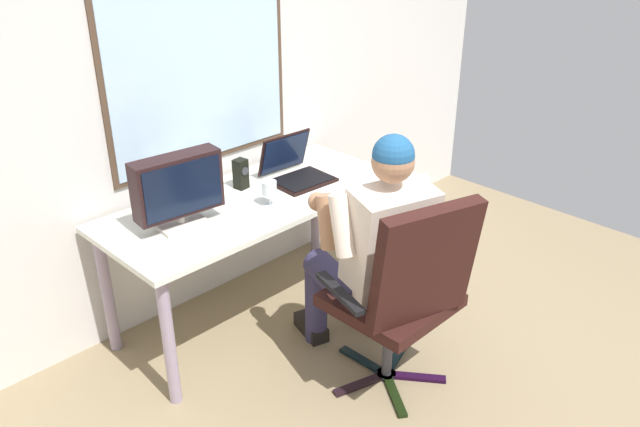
{
  "coord_description": "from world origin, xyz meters",
  "views": [
    {
      "loc": [
        -1.98,
        -0.77,
        2.2
      ],
      "look_at": [
        0.03,
        1.25,
        0.78
      ],
      "focal_mm": 36.17,
      "sensor_mm": 36.0,
      "label": 1
    }
  ],
  "objects_px": {
    "person_seated": "(374,247)",
    "laptop": "(294,168)",
    "desk": "(253,214)",
    "desk_speaker": "(241,174)",
    "office_chair": "(406,288)",
    "crt_monitor": "(178,187)",
    "wine_glass": "(269,189)"
  },
  "relations": [
    {
      "from": "laptop",
      "to": "person_seated",
      "type": "bearing_deg",
      "value": -104.94
    },
    {
      "from": "person_seated",
      "to": "desk_speaker",
      "type": "bearing_deg",
      "value": 95.7
    },
    {
      "from": "person_seated",
      "to": "laptop",
      "type": "distance_m",
      "value": 0.82
    },
    {
      "from": "person_seated",
      "to": "crt_monitor",
      "type": "xyz_separation_m",
      "value": [
        -0.58,
        0.75,
        0.26
      ]
    },
    {
      "from": "office_chair",
      "to": "crt_monitor",
      "type": "bearing_deg",
      "value": 116.98
    },
    {
      "from": "office_chair",
      "to": "crt_monitor",
      "type": "distance_m",
      "value": 1.18
    },
    {
      "from": "desk",
      "to": "office_chair",
      "type": "distance_m",
      "value": 1.0
    },
    {
      "from": "person_seated",
      "to": "laptop",
      "type": "xyz_separation_m",
      "value": [
        0.21,
        0.78,
        0.12
      ]
    },
    {
      "from": "laptop",
      "to": "desk_speaker",
      "type": "bearing_deg",
      "value": 160.16
    },
    {
      "from": "desk",
      "to": "person_seated",
      "type": "height_order",
      "value": "person_seated"
    },
    {
      "from": "laptop",
      "to": "wine_glass",
      "type": "xyz_separation_m",
      "value": [
        -0.33,
        -0.17,
        0.03
      ]
    },
    {
      "from": "crt_monitor",
      "to": "laptop",
      "type": "bearing_deg",
      "value": 2.55
    },
    {
      "from": "person_seated",
      "to": "laptop",
      "type": "height_order",
      "value": "person_seated"
    },
    {
      "from": "office_chair",
      "to": "laptop",
      "type": "height_order",
      "value": "office_chair"
    },
    {
      "from": "desk",
      "to": "office_chair",
      "type": "bearing_deg",
      "value": -86.19
    },
    {
      "from": "office_chair",
      "to": "wine_glass",
      "type": "height_order",
      "value": "office_chair"
    },
    {
      "from": "wine_glass",
      "to": "desk_speaker",
      "type": "height_order",
      "value": "desk_speaker"
    },
    {
      "from": "desk",
      "to": "desk_speaker",
      "type": "distance_m",
      "value": 0.23
    },
    {
      "from": "wine_glass",
      "to": "desk_speaker",
      "type": "xyz_separation_m",
      "value": [
        0.03,
        0.28,
        -0.01
      ]
    },
    {
      "from": "person_seated",
      "to": "office_chair",
      "type": "bearing_deg",
      "value": -104.73
    },
    {
      "from": "office_chair",
      "to": "wine_glass",
      "type": "distance_m",
      "value": 0.9
    },
    {
      "from": "desk",
      "to": "laptop",
      "type": "bearing_deg",
      "value": 6.15
    },
    {
      "from": "crt_monitor",
      "to": "desk_speaker",
      "type": "xyz_separation_m",
      "value": [
        0.49,
        0.14,
        -0.12
      ]
    },
    {
      "from": "laptop",
      "to": "desk",
      "type": "bearing_deg",
      "value": -173.85
    },
    {
      "from": "desk",
      "to": "laptop",
      "type": "height_order",
      "value": "laptop"
    },
    {
      "from": "office_chair",
      "to": "laptop",
      "type": "bearing_deg",
      "value": 75.11
    },
    {
      "from": "person_seated",
      "to": "crt_monitor",
      "type": "height_order",
      "value": "person_seated"
    },
    {
      "from": "office_chair",
      "to": "desk",
      "type": "bearing_deg",
      "value": 93.81
    },
    {
      "from": "office_chair",
      "to": "desk_speaker",
      "type": "xyz_separation_m",
      "value": [
        -0.02,
        1.15,
        0.22
      ]
    },
    {
      "from": "desk",
      "to": "office_chair",
      "type": "relative_size",
      "value": 1.55
    },
    {
      "from": "desk",
      "to": "desk_speaker",
      "type": "relative_size",
      "value": 9.78
    },
    {
      "from": "crt_monitor",
      "to": "desk",
      "type": "bearing_deg",
      "value": -0.24
    }
  ]
}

